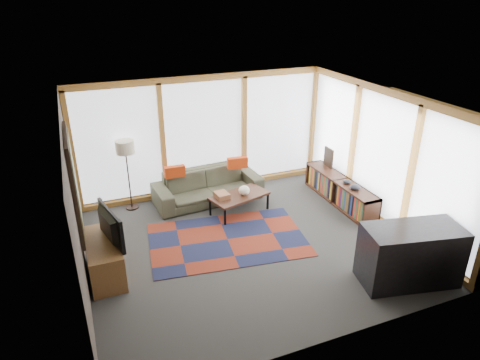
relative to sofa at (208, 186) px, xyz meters
name	(u,v)px	position (x,y,z in m)	size (l,w,h in m)	color
ground	(248,244)	(0.12, -1.92, -0.33)	(5.50, 5.50, 0.00)	#302F2D
room_envelope	(262,150)	(0.62, -1.36, 1.21)	(5.52, 5.02, 2.62)	#453A35
rug	(227,239)	(-0.17, -1.64, -0.33)	(2.79, 1.80, 0.01)	maroon
sofa	(208,186)	(0.00, 0.00, 0.00)	(2.28, 0.89, 0.67)	#343526
pillow_left	(175,172)	(-0.69, 0.01, 0.45)	(0.42, 0.13, 0.23)	#B1320E
pillow_right	(237,163)	(0.67, -0.04, 0.45)	(0.43, 0.13, 0.24)	#B1320E
floor_lamp	(128,175)	(-1.59, 0.26, 0.41)	(0.37, 0.37, 1.48)	black
coffee_table	(239,203)	(0.42, -0.74, -0.14)	(1.17, 0.59, 0.39)	black
book_stack	(222,195)	(0.06, -0.72, 0.11)	(0.24, 0.30, 0.10)	brown
vase	(244,190)	(0.52, -0.77, 0.15)	(0.23, 0.23, 0.19)	white
bookshelf	(340,191)	(2.55, -1.15, -0.06)	(0.40, 2.19, 0.55)	black
bowl_a	(355,187)	(2.53, -1.67, 0.27)	(0.21, 0.21, 0.11)	black
bowl_b	(347,182)	(2.54, -1.37, 0.25)	(0.17, 0.17, 0.08)	black
shelf_picture	(329,157)	(2.68, -0.44, 0.43)	(0.04, 0.33, 0.43)	black
tv_console	(105,258)	(-2.32, -1.87, -0.03)	(0.50, 1.21, 0.60)	brown
television	(105,227)	(-2.25, -1.91, 0.55)	(0.96, 0.13, 0.55)	black
bar_counter	(410,255)	(2.03, -3.79, 0.14)	(1.48, 0.69, 0.94)	black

